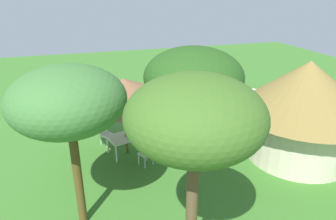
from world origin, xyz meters
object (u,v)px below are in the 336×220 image
thatched_hut (304,104)px  patio_chair_west_end (147,153)px  acacia_tree_left_background (195,119)px  standing_watcher (222,85)px  patio_chair_near_hut (105,133)px  guest_beside_umbrella (171,125)px  shade_umbrella (124,90)px  acacia_tree_right_background (68,101)px  acacia_tree_behind_hut (194,78)px  patio_dining_table (127,138)px  zebra_nearest_camera (254,96)px  striped_lounge_chair (170,117)px  zebra_by_umbrella (161,87)px

thatched_hut → patio_chair_west_end: 5.92m
thatched_hut → acacia_tree_left_background: 7.16m
standing_watcher → acacia_tree_left_background: bearing=110.6°
patio_chair_near_hut → guest_beside_umbrella: (-2.53, 0.89, 0.41)m
patio_chair_near_hut → acacia_tree_left_background: bearing=63.0°
shade_umbrella → acacia_tree_right_background: (1.82, 3.38, 0.96)m
shade_umbrella → acacia_tree_behind_hut: 3.66m
patio_chair_west_end → patio_chair_near_hut: bearing=94.6°
acacia_tree_left_background → patio_chair_west_end: bearing=-92.2°
patio_dining_table → acacia_tree_behind_hut: size_ratio=0.34×
patio_chair_west_end → guest_beside_umbrella: 1.78m
patio_chair_near_hut → patio_chair_west_end: (-1.26, 2.08, 0.00)m
shade_umbrella → standing_watcher: (-5.91, -3.87, -1.56)m
acacia_tree_left_background → zebra_nearest_camera: bearing=-128.9°
shade_umbrella → acacia_tree_left_background: bearing=93.5°
acacia_tree_right_background → striped_lounge_chair: bearing=-127.0°
shade_umbrella → standing_watcher: size_ratio=2.26×
guest_beside_umbrella → acacia_tree_behind_hut: bearing=64.7°
shade_umbrella → acacia_tree_behind_hut: acacia_tree_behind_hut is taller
acacia_tree_left_background → acacia_tree_behind_hut: bearing=-111.0°
zebra_by_umbrella → acacia_tree_behind_hut: acacia_tree_behind_hut is taller
patio_chair_near_hut → shade_umbrella: bearing=90.0°
patio_chair_west_end → acacia_tree_left_background: 5.91m
zebra_nearest_camera → acacia_tree_right_background: size_ratio=0.45×
thatched_hut → patio_chair_near_hut: 7.70m
zebra_nearest_camera → patio_dining_table: bearing=-39.2°
shade_umbrella → standing_watcher: 7.24m
thatched_hut → guest_beside_umbrella: (4.33, -2.20, -1.21)m
acacia_tree_left_background → standing_watcher: bearing=-119.6°
patio_chair_west_end → acacia_tree_right_background: 4.50m
thatched_hut → acacia_tree_left_background: acacia_tree_left_background is taller
patio_chair_west_end → acacia_tree_left_background: size_ratio=0.19×
guest_beside_umbrella → striped_lounge_chair: 2.46m
patio_chair_near_hut → zebra_by_umbrella: zebra_by_umbrella is taller
patio_chair_near_hut → standing_watcher: 7.25m
zebra_by_umbrella → standing_watcher: bearing=40.1°
guest_beside_umbrella → acacia_tree_right_background: size_ratio=0.35×
guest_beside_umbrella → thatched_hut: bearing=134.7°
patio_chair_near_hut → zebra_by_umbrella: bearing=-168.2°
acacia_tree_behind_hut → acacia_tree_left_background: 2.97m
acacia_tree_behind_hut → acacia_tree_right_background: size_ratio=1.05×
guest_beside_umbrella → acacia_tree_right_background: bearing=25.3°
thatched_hut → guest_beside_umbrella: bearing=-26.9°
patio_chair_west_end → acacia_tree_behind_hut: (-0.87, 2.06, 3.30)m
shade_umbrella → zebra_nearest_camera: bearing=-163.5°
shade_umbrella → zebra_by_umbrella: size_ratio=1.95×
shade_umbrella → guest_beside_umbrella: (-1.82, -0.09, -1.69)m
guest_beside_umbrella → acacia_tree_behind_hut: acacia_tree_behind_hut is taller
standing_watcher → zebra_nearest_camera: (-0.85, 1.86, -0.05)m
guest_beside_umbrella → striped_lounge_chair: guest_beside_umbrella is taller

